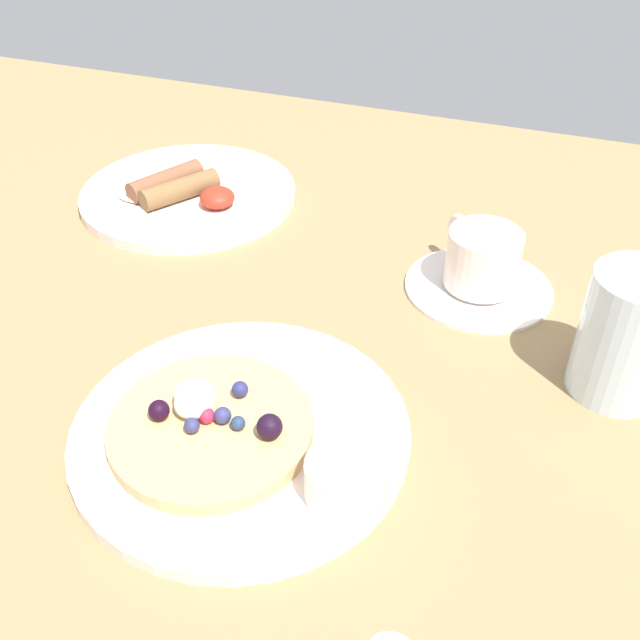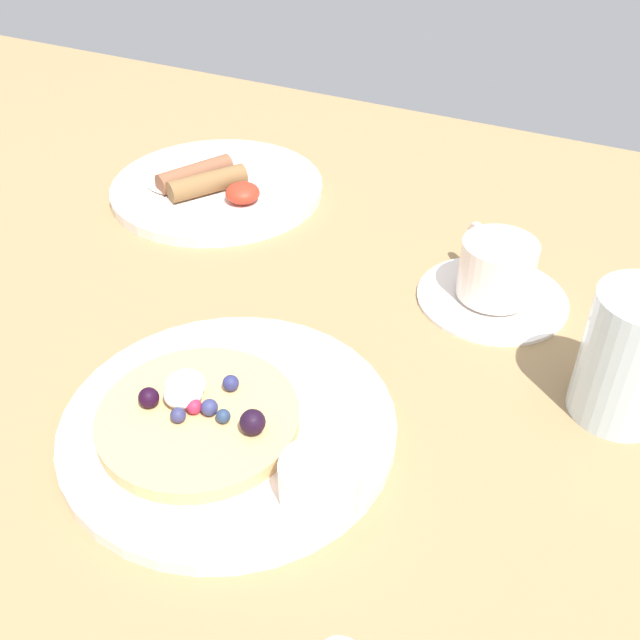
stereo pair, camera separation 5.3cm
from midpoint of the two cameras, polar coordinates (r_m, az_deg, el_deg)
ground_plane at (r=0.65m, az=-0.72°, el=-3.83°), size 2.02×1.14×0.03m
pancake_plate at (r=0.57m, az=-4.41°, el=-8.20°), size 0.26×0.26×0.01m
pancake_with_berries at (r=0.56m, az=-6.78°, el=-7.40°), size 0.15×0.15×0.03m
syrup_ramekin at (r=0.51m, az=3.10°, el=-12.40°), size 0.06×0.06×0.03m
breakfast_plate at (r=0.89m, az=-6.24°, el=10.07°), size 0.25×0.25×0.01m
fried_breakfast at (r=0.87m, az=-7.24°, el=10.52°), size 0.15×0.10×0.03m
coffee_saucer at (r=0.73m, az=15.22°, el=1.70°), size 0.14×0.14×0.01m
coffee_cup at (r=0.71m, az=15.58°, el=3.91°), size 0.08×0.09×0.06m
water_glass at (r=0.61m, az=25.25°, el=-2.69°), size 0.07×0.07×0.11m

